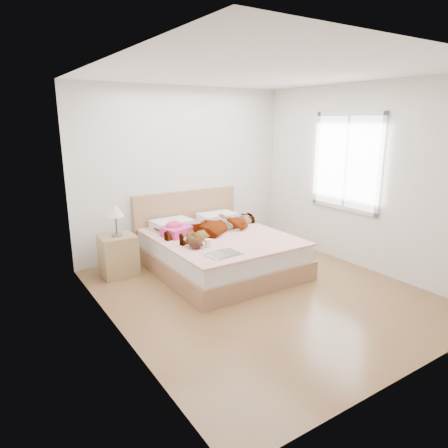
# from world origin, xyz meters

# --- Properties ---
(ground) EXTENTS (4.00, 4.00, 0.00)m
(ground) POSITION_xyz_m (0.00, 0.00, 0.00)
(ground) COLOR #4B2E17
(ground) RESTS_ON ground
(woman) EXTENTS (1.78, 1.02, 0.23)m
(woman) POSITION_xyz_m (0.09, 1.17, 0.63)
(woman) COLOR white
(woman) RESTS_ON bed
(hair) EXTENTS (0.58, 0.65, 0.08)m
(hair) POSITION_xyz_m (-0.48, 1.62, 0.55)
(hair) COLOR black
(hair) RESTS_ON bed
(phone) EXTENTS (0.06, 0.09, 0.05)m
(phone) POSITION_xyz_m (-0.41, 1.57, 0.67)
(phone) COLOR silver
(phone) RESTS_ON bed
(room_shell) EXTENTS (4.00, 4.00, 4.00)m
(room_shell) POSITION_xyz_m (1.77, 0.30, 1.50)
(room_shell) COLOR white
(room_shell) RESTS_ON ground
(bed) EXTENTS (1.80, 2.08, 1.00)m
(bed) POSITION_xyz_m (0.00, 1.04, 0.28)
(bed) COLOR brown
(bed) RESTS_ON ground
(towel) EXTENTS (0.46, 0.41, 0.20)m
(towel) POSITION_xyz_m (-0.52, 1.29, 0.59)
(towel) COLOR #DF3C75
(towel) RESTS_ON bed
(magazine) EXTENTS (0.44, 0.31, 0.03)m
(magazine) POSITION_xyz_m (-0.40, 0.23, 0.52)
(magazine) COLOR white
(magazine) RESTS_ON bed
(coffee_mug) EXTENTS (0.13, 0.10, 0.10)m
(coffee_mug) POSITION_xyz_m (-0.41, 0.60, 0.56)
(coffee_mug) COLOR silver
(coffee_mug) RESTS_ON bed
(plush_toy) EXTENTS (0.22, 0.28, 0.14)m
(plush_toy) POSITION_xyz_m (-0.58, 0.65, 0.59)
(plush_toy) COLOR #301D0D
(plush_toy) RESTS_ON bed
(nightstand) EXTENTS (0.47, 0.42, 1.01)m
(nightstand) POSITION_xyz_m (-1.29, 1.53, 0.33)
(nightstand) COLOR brown
(nightstand) RESTS_ON ground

